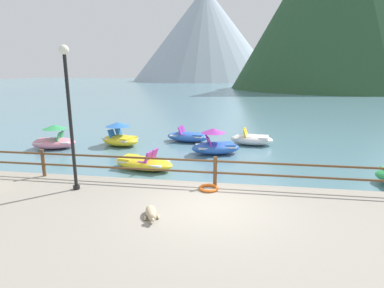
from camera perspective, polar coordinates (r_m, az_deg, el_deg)
ground_plane at (r=48.01m, az=7.98°, el=8.54°), size 200.00×200.00×0.00m
promenade_dock at (r=6.84m, az=1.46°, el=-20.39°), size 28.00×8.00×0.40m
dock_railing at (r=9.89m, az=4.28°, el=-4.39°), size 23.92×0.12×0.95m
lamp_post at (r=9.80m, az=-21.61°, el=6.47°), size 0.28×0.28×4.29m
dog_resting at (r=8.03m, az=-7.50°, el=-12.37°), size 0.52×1.04×0.26m
life_ring at (r=9.72m, az=3.07°, el=-8.07°), size 0.61×0.61×0.09m
pedal_boat_0 at (r=17.27m, az=-13.06°, el=1.20°), size 2.48×2.02×1.26m
pedal_boat_1 at (r=17.33m, az=10.91°, el=0.86°), size 2.43×1.56×0.89m
pedal_boat_2 at (r=15.18m, az=4.34°, el=-0.24°), size 2.60×1.85×1.27m
pedal_boat_3 at (r=17.75m, az=-0.74°, el=1.39°), size 2.55×1.48×0.88m
pedal_boat_4 at (r=13.02m, az=-8.92°, el=-3.41°), size 2.80×1.78×0.84m
pedal_boat_5 at (r=17.71m, az=-23.98°, el=0.61°), size 2.42×1.76×1.26m
cliff_headland at (r=76.52m, az=23.93°, el=22.76°), size 41.97×41.97×37.91m
distant_peak at (r=121.89m, az=2.39°, el=19.37°), size 53.66×53.66×33.17m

